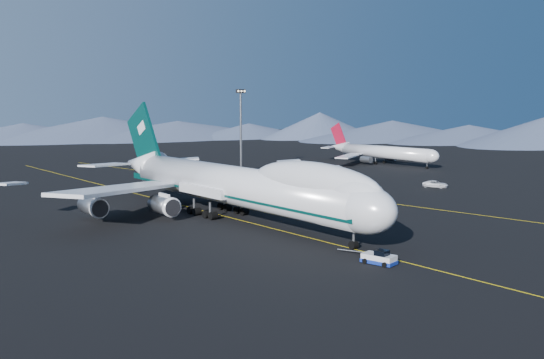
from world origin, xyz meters
TOP-DOWN VIEW (x-y plane):
  - ground at (0.00, 0.00)m, footprint 500.00×500.00m
  - taxiway_line_main at (0.00, 0.00)m, footprint 0.25×220.00m
  - taxiway_line_side at (30.00, 10.00)m, footprint 28.08×198.09m
  - mountain_ridge at (124.84, 10.92)m, footprint 374.91×567.11m
  - boeing_747 at (0.00, 0.03)m, footprint 59.62×72.43m
  - pushback_tug at (-3.00, -33.49)m, footprint 2.98×4.43m
  - second_jet at (87.83, 44.38)m, footprint 38.62×43.64m
  - service_van at (57.13, 1.83)m, footprint 4.40×6.10m
  - floodlight_mast at (40.78, 54.24)m, footprint 2.81×2.11m

SIDE VIEW (x-z plane):
  - ground at x=0.00m, z-range 0.00..0.00m
  - taxiway_line_main at x=0.00m, z-range 0.01..0.01m
  - taxiway_line_side at x=30.00m, z-range 0.01..0.01m
  - pushback_tug at x=-3.00m, z-range -0.33..1.46m
  - service_van at x=57.13m, z-range 0.00..1.54m
  - second_jet at x=87.83m, z-range -2.45..9.97m
  - boeing_747 at x=0.00m, z-range -3.87..15.50m
  - mountain_ridge at x=124.84m, z-range 0.00..12.00m
  - floodlight_mast at x=40.78m, z-range 0.15..22.93m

